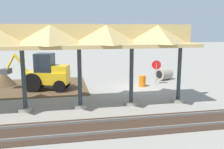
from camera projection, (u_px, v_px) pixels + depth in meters
The scene contains 9 objects.
ground_plane at pixel (135, 88), 19.73m from camera, with size 120.00×120.00×0.00m, color gray.
dirt_work_zone at pixel (25, 88), 19.93m from camera, with size 9.68×7.00×0.01m, color brown.
platform_canopy at pixel (50, 38), 13.79m from camera, with size 16.79×3.20×4.90m.
rail_tracks at pixel (177, 121), 12.58m from camera, with size 60.00×2.58×0.15m.
stop_sign at pixel (156, 67), 20.71m from camera, with size 0.69×0.38×2.06m.
backhoe at pixel (46, 74), 18.95m from camera, with size 5.26×2.58×2.82m.
dirt_mound at pixel (4, 85), 20.69m from camera, with size 3.98×3.98×2.29m, color brown.
concrete_pipe at pixel (164, 74), 22.90m from camera, with size 1.61×1.53×1.10m.
traffic_barrel at pixel (142, 81), 20.21m from camera, with size 0.56×0.56×0.90m, color orange.
Camera 1 is at (5.57, 18.47, 4.66)m, focal length 40.00 mm.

